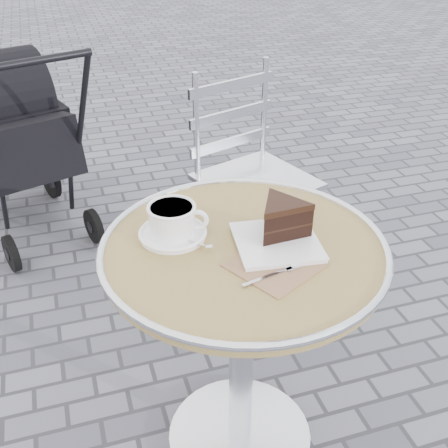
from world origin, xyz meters
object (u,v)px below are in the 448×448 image
object	(u,v)px
cafe_table	(243,298)
cappuccino_set	(173,223)
cake_plate_set	(281,224)
baby_stroller	(15,144)
bistro_chair	(243,153)

from	to	relation	value
cafe_table	cappuccino_set	world-z (taller)	cappuccino_set
cappuccino_set	cake_plate_set	xyz separation A→B (m)	(0.25, -0.10, 0.01)
cappuccino_set	baby_stroller	world-z (taller)	baby_stroller
cafe_table	bistro_chair	size ratio (longest dim) A/B	0.83
cappuccino_set	bistro_chair	bearing A→B (deg)	78.28
cake_plate_set	baby_stroller	bearing A→B (deg)	121.26
cafe_table	cake_plate_set	distance (m)	0.23
cappuccino_set	bistro_chair	size ratio (longest dim) A/B	0.21
cafe_table	cappuccino_set	xyz separation A→B (m)	(-0.15, 0.10, 0.20)
cafe_table	baby_stroller	distance (m)	1.66
cafe_table	cake_plate_set	bearing A→B (deg)	-3.56
cappuccino_set	cake_plate_set	size ratio (longest dim) A/B	0.57
bistro_chair	baby_stroller	bearing A→B (deg)	125.42
cappuccino_set	baby_stroller	distance (m)	1.55
baby_stroller	cappuccino_set	bearing A→B (deg)	-91.27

